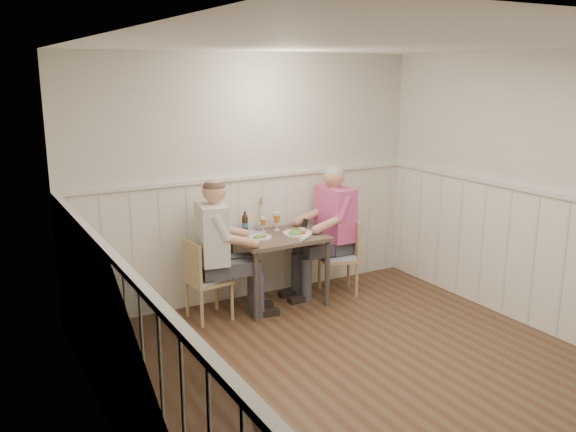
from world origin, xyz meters
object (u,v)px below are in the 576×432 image
object	(u,v)px
dining_table	(279,245)
diner_cream	(217,260)
beer_bottle	(245,223)
grass_vase	(259,214)
chair_left	(204,277)
man_in_pink	(332,239)
chair_right	(343,253)

from	to	relation	value
dining_table	diner_cream	xyz separation A→B (m)	(-0.71, -0.05, -0.05)
diner_cream	beer_bottle	xyz separation A→B (m)	(0.45, 0.30, 0.25)
beer_bottle	grass_vase	xyz separation A→B (m)	(0.19, 0.05, 0.07)
dining_table	diner_cream	bearing A→B (deg)	-176.22
chair_left	man_in_pink	distance (m)	1.54
chair_right	chair_left	distance (m)	1.62
dining_table	chair_left	size ratio (longest dim) A/B	1.13
chair_left	grass_vase	size ratio (longest dim) A/B	2.14
chair_left	diner_cream	size ratio (longest dim) A/B	0.57
beer_bottle	chair_left	bearing A→B (deg)	-155.32
dining_table	grass_vase	world-z (taller)	grass_vase
chair_left	dining_table	bearing A→B (deg)	0.53
grass_vase	man_in_pink	bearing A→B (deg)	-19.47
chair_left	chair_right	bearing A→B (deg)	-1.32
chair_left	diner_cream	xyz separation A→B (m)	(0.13, -0.04, 0.16)
dining_table	grass_vase	xyz separation A→B (m)	(-0.07, 0.31, 0.27)
dining_table	beer_bottle	xyz separation A→B (m)	(-0.26, 0.26, 0.21)
chair_left	diner_cream	world-z (taller)	diner_cream
dining_table	man_in_pink	distance (m)	0.69
diner_cream	grass_vase	xyz separation A→B (m)	(0.64, 0.36, 0.32)
dining_table	chair_right	distance (m)	0.81
grass_vase	chair_left	bearing A→B (deg)	-157.52
dining_table	man_in_pink	xyz separation A→B (m)	(0.69, 0.04, -0.04)
chair_left	man_in_pink	bearing A→B (deg)	1.84
man_in_pink	beer_bottle	world-z (taller)	man_in_pink
dining_table	chair_right	bearing A→B (deg)	-3.30
man_in_pink	dining_table	bearing A→B (deg)	-176.56
chair_right	beer_bottle	xyz separation A→B (m)	(-1.04, 0.30, 0.40)
chair_right	beer_bottle	bearing A→B (deg)	163.79
chair_right	man_in_pink	bearing A→B (deg)	136.16
chair_left	beer_bottle	size ratio (longest dim) A/B	3.49
chair_right	man_in_pink	distance (m)	0.20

